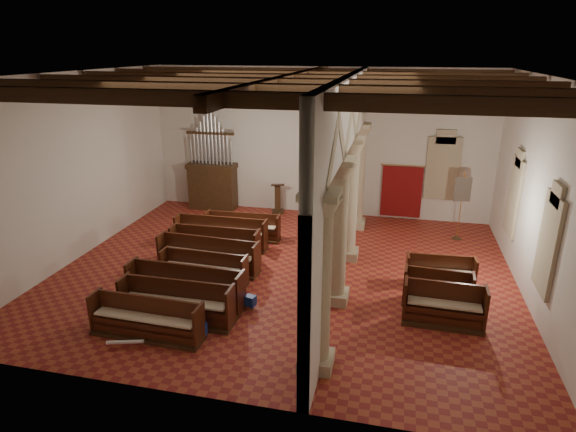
# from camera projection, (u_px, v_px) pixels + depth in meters

# --- Properties ---
(floor) EXTENTS (14.00, 14.00, 0.00)m
(floor) POSITION_uv_depth(u_px,v_px,m) (284.00, 271.00, 15.22)
(floor) COLOR #953720
(floor) RESTS_ON ground
(ceiling) EXTENTS (14.00, 14.00, 0.00)m
(ceiling) POSITION_uv_depth(u_px,v_px,m) (284.00, 74.00, 13.22)
(ceiling) COLOR black
(ceiling) RESTS_ON wall_back
(wall_back) EXTENTS (14.00, 0.02, 6.00)m
(wall_back) POSITION_uv_depth(u_px,v_px,m) (318.00, 143.00, 19.73)
(wall_back) COLOR beige
(wall_back) RESTS_ON floor
(wall_front) EXTENTS (14.00, 0.02, 6.00)m
(wall_front) POSITION_uv_depth(u_px,v_px,m) (207.00, 264.00, 8.70)
(wall_front) COLOR beige
(wall_front) RESTS_ON floor
(wall_left) EXTENTS (0.02, 12.00, 6.00)m
(wall_left) POSITION_uv_depth(u_px,v_px,m) (76.00, 167.00, 15.70)
(wall_left) COLOR beige
(wall_left) RESTS_ON floor
(wall_right) EXTENTS (0.02, 12.00, 6.00)m
(wall_right) POSITION_uv_depth(u_px,v_px,m) (541.00, 195.00, 12.74)
(wall_right) COLOR beige
(wall_right) RESTS_ON floor
(ceiling_beams) EXTENTS (13.80, 11.80, 0.30)m
(ceiling_beams) POSITION_uv_depth(u_px,v_px,m) (284.00, 81.00, 13.28)
(ceiling_beams) COLOR #3C2813
(ceiling_beams) RESTS_ON wall_back
(arcade) EXTENTS (0.90, 11.90, 6.00)m
(arcade) POSITION_uv_depth(u_px,v_px,m) (345.00, 164.00, 13.65)
(arcade) COLOR tan
(arcade) RESTS_ON floor
(window_right_a) EXTENTS (0.03, 1.00, 2.20)m
(window_right_a) POSITION_uv_depth(u_px,v_px,m) (550.00, 244.00, 11.63)
(window_right_a) COLOR #316F5C
(window_right_a) RESTS_ON wall_right
(window_right_b) EXTENTS (0.03, 1.00, 2.20)m
(window_right_b) POSITION_uv_depth(u_px,v_px,m) (515.00, 197.00, 15.30)
(window_right_b) COLOR #316F5C
(window_right_b) RESTS_ON wall_right
(window_back) EXTENTS (1.00, 0.03, 2.20)m
(window_back) POSITION_uv_depth(u_px,v_px,m) (443.00, 168.00, 18.92)
(window_back) COLOR #316F5C
(window_back) RESTS_ON wall_back
(pipe_organ) EXTENTS (2.10, 0.85, 4.40)m
(pipe_organ) POSITION_uv_depth(u_px,v_px,m) (212.00, 178.00, 20.77)
(pipe_organ) COLOR #3C2813
(pipe_organ) RESTS_ON floor
(lectern) EXTENTS (0.65, 0.68, 1.36)m
(lectern) POSITION_uv_depth(u_px,v_px,m) (278.00, 200.00, 20.41)
(lectern) COLOR #3A2312
(lectern) RESTS_ON floor
(dossal_curtain) EXTENTS (1.80, 0.07, 2.17)m
(dossal_curtain) POSITION_uv_depth(u_px,v_px,m) (402.00, 191.00, 19.53)
(dossal_curtain) COLOR maroon
(dossal_curtain) RESTS_ON floor
(processional_banner) EXTENTS (0.58, 0.74, 2.54)m
(processional_banner) POSITION_uv_depth(u_px,v_px,m) (459.00, 218.00, 17.55)
(processional_banner) COLOR #3C2813
(processional_banner) RESTS_ON floor
(hymnal_box_a) EXTENTS (0.41, 0.37, 0.34)m
(hymnal_box_a) POSITION_uv_depth(u_px,v_px,m) (198.00, 329.00, 11.64)
(hymnal_box_a) COLOR #191594
(hymnal_box_a) RESTS_ON floor
(hymnal_box_b) EXTENTS (0.32, 0.29, 0.28)m
(hymnal_box_b) POSITION_uv_depth(u_px,v_px,m) (250.00, 301.00, 12.99)
(hymnal_box_b) COLOR #163E98
(hymnal_box_b) RESTS_ON floor
(hymnal_box_c) EXTENTS (0.41, 0.35, 0.36)m
(hymnal_box_c) POSITION_uv_depth(u_px,v_px,m) (240.00, 265.00, 15.01)
(hymnal_box_c) COLOR navy
(hymnal_box_c) RESTS_ON floor
(tube_heater_a) EXTENTS (0.85, 0.33, 0.09)m
(tube_heater_a) POSITION_uv_depth(u_px,v_px,m) (125.00, 342.00, 11.30)
(tube_heater_a) COLOR white
(tube_heater_a) RESTS_ON floor
(tube_heater_b) EXTENTS (0.87, 0.25, 0.09)m
(tube_heater_b) POSITION_uv_depth(u_px,v_px,m) (154.00, 332.00, 11.70)
(tube_heater_b) COLOR white
(tube_heater_b) RESTS_ON floor
(nave_pew_0) EXTENTS (2.88, 0.77, 1.01)m
(nave_pew_0) POSITION_uv_depth(u_px,v_px,m) (147.00, 324.00, 11.71)
(nave_pew_0) COLOR #3C2813
(nave_pew_0) RESTS_ON floor
(nave_pew_1) EXTENTS (2.99, 0.75, 1.10)m
(nave_pew_1) POSITION_uv_depth(u_px,v_px,m) (177.00, 308.00, 12.36)
(nave_pew_1) COLOR #3C2813
(nave_pew_1) RESTS_ON floor
(nave_pew_2) EXTENTS (3.30, 0.86, 1.13)m
(nave_pew_2) POSITION_uv_depth(u_px,v_px,m) (185.00, 293.00, 13.12)
(nave_pew_2) COLOR #3C2813
(nave_pew_2) RESTS_ON floor
(nave_pew_3) EXTENTS (2.66, 0.71, 0.97)m
(nave_pew_3) POSITION_uv_depth(u_px,v_px,m) (204.00, 273.00, 14.38)
(nave_pew_3) COLOR #3C2813
(nave_pew_3) RESTS_ON floor
(nave_pew_4) EXTENTS (3.32, 0.88, 1.07)m
(nave_pew_4) POSITION_uv_depth(u_px,v_px,m) (208.00, 260.00, 15.21)
(nave_pew_4) COLOR #3C2813
(nave_pew_4) RESTS_ON floor
(nave_pew_5) EXTENTS (2.97, 0.81, 1.14)m
(nave_pew_5) POSITION_uv_depth(u_px,v_px,m) (215.00, 250.00, 15.87)
(nave_pew_5) COLOR #3C2813
(nave_pew_5) RESTS_ON floor
(nave_pew_6) EXTENTS (3.29, 0.76, 1.08)m
(nave_pew_6) POSITION_uv_depth(u_px,v_px,m) (221.00, 238.00, 16.98)
(nave_pew_6) COLOR #3C2813
(nave_pew_6) RESTS_ON floor
(nave_pew_7) EXTENTS (2.78, 0.75, 0.98)m
(nave_pew_7) POSITION_uv_depth(u_px,v_px,m) (243.00, 231.00, 17.71)
(nave_pew_7) COLOR #3C2813
(nave_pew_7) RESTS_ON floor
(aisle_pew_0) EXTENTS (2.04, 0.80, 1.10)m
(aisle_pew_0) POSITION_uv_depth(u_px,v_px,m) (443.00, 311.00, 12.23)
(aisle_pew_0) COLOR #3C2813
(aisle_pew_0) RESTS_ON floor
(aisle_pew_1) EXTENTS (1.86, 0.78, 1.02)m
(aisle_pew_1) POSITION_uv_depth(u_px,v_px,m) (437.00, 294.00, 13.12)
(aisle_pew_1) COLOR #3C2813
(aisle_pew_1) RESTS_ON floor
(aisle_pew_2) EXTENTS (2.00, 0.76, 0.97)m
(aisle_pew_2) POSITION_uv_depth(u_px,v_px,m) (440.00, 277.00, 14.14)
(aisle_pew_2) COLOR #3C2813
(aisle_pew_2) RESTS_ON floor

